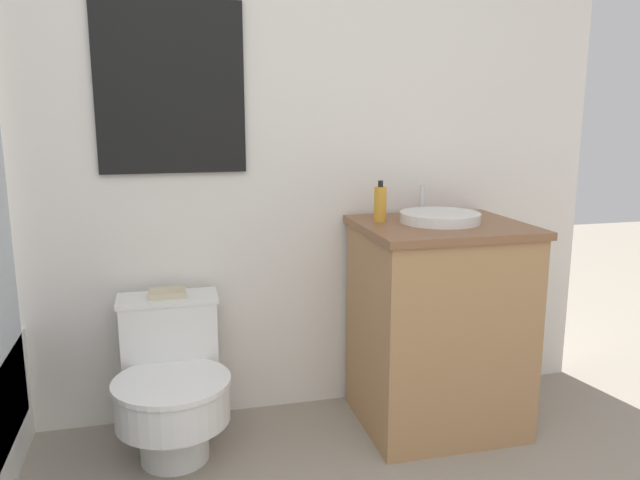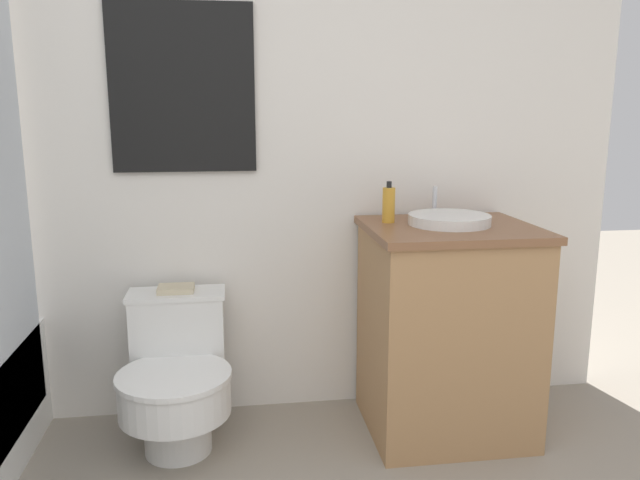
# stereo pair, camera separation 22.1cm
# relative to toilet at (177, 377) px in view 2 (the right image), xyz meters

# --- Properties ---
(wall_back) EXTENTS (3.52, 0.07, 2.50)m
(wall_back) POSITION_rel_toilet_xyz_m (0.15, 0.31, 0.97)
(wall_back) COLOR white
(wall_back) RESTS_ON ground_plane
(toilet) EXTENTS (0.43, 0.56, 0.58)m
(toilet) POSITION_rel_toilet_xyz_m (0.00, 0.00, 0.00)
(toilet) COLOR white
(toilet) RESTS_ON ground_plane
(vanity) EXTENTS (0.65, 0.58, 0.85)m
(vanity) POSITION_rel_toilet_xyz_m (1.07, -0.02, 0.15)
(vanity) COLOR #AD7F51
(vanity) RESTS_ON ground_plane
(sink) EXTENTS (0.32, 0.36, 0.13)m
(sink) POSITION_rel_toilet_xyz_m (1.07, 0.01, 0.59)
(sink) COLOR white
(sink) RESTS_ON vanity
(soap_bottle) EXTENTS (0.05, 0.05, 0.16)m
(soap_bottle) POSITION_rel_toilet_xyz_m (0.85, 0.09, 0.64)
(soap_bottle) COLOR gold
(soap_bottle) RESTS_ON vanity
(book_on_tank) EXTENTS (0.14, 0.10, 0.02)m
(book_on_tank) POSITION_rel_toilet_xyz_m (0.00, 0.15, 0.31)
(book_on_tank) COLOR beige
(book_on_tank) RESTS_ON toilet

